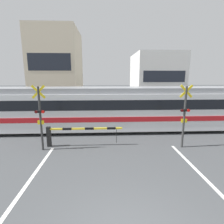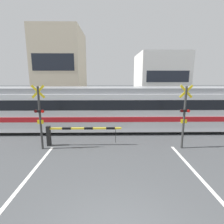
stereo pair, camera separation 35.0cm
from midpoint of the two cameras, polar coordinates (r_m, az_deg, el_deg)
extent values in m
cube|color=#5B564C|center=(12.03, 0.78, -6.55)|extent=(50.00, 0.10, 0.08)
cube|color=#5B564C|center=(13.40, 0.60, -4.66)|extent=(50.00, 0.10, 0.08)
cube|color=silver|center=(12.43, 4.64, 0.72)|extent=(19.80, 2.78, 2.45)
cube|color=gray|center=(12.25, 4.75, 7.19)|extent=(19.60, 2.44, 0.36)
cube|color=red|center=(12.50, 4.61, -0.93)|extent=(19.82, 2.83, 0.32)
cube|color=black|center=(12.34, 4.68, 3.24)|extent=(19.01, 2.82, 0.64)
cylinder|color=black|center=(12.91, -23.45, -4.69)|extent=(0.76, 0.12, 0.76)
cylinder|color=black|center=(14.20, -21.27, -3.12)|extent=(0.76, 0.12, 0.76)
cylinder|color=black|center=(14.00, 30.82, -4.17)|extent=(0.76, 0.12, 0.76)
cylinder|color=black|center=(15.19, 28.03, -2.77)|extent=(0.76, 0.12, 0.76)
cube|color=black|center=(10.24, -19.04, -7.41)|extent=(0.20, 0.20, 1.11)
cube|color=yellow|center=(9.68, -7.81, -5.34)|extent=(4.01, 0.09, 0.09)
cube|color=black|center=(9.85, -13.63, -5.26)|extent=(0.48, 0.10, 0.10)
cube|color=black|center=(9.65, -6.63, -5.35)|extent=(0.48, 0.10, 0.10)
cube|color=black|center=(9.61, 0.55, -5.35)|extent=(0.48, 0.10, 0.10)
cylinder|color=black|center=(9.75, 2.21, -7.82)|extent=(0.02, 0.02, 0.78)
cube|color=black|center=(16.13, 12.94, -0.32)|extent=(0.20, 0.20, 1.11)
cube|color=yellow|center=(15.70, 5.89, 1.17)|extent=(4.01, 0.09, 0.09)
cube|color=black|center=(15.85, 9.49, 1.17)|extent=(0.48, 0.10, 0.10)
cube|color=black|center=(15.68, 5.16, 1.17)|extent=(0.48, 0.10, 0.10)
cube|color=black|center=(15.60, 0.76, 1.16)|extent=(0.48, 0.10, 0.10)
cylinder|color=black|center=(15.67, -0.27, -0.43)|extent=(0.02, 0.02, 0.78)
cylinder|color=#333333|center=(9.60, -21.42, -2.04)|extent=(0.11, 0.11, 3.29)
cube|color=yellow|center=(9.40, -22.03, 6.19)|extent=(0.68, 0.04, 0.68)
cube|color=yellow|center=(9.40, -22.03, 6.19)|extent=(0.68, 0.04, 0.68)
cube|color=black|center=(9.53, -21.59, 0.27)|extent=(0.44, 0.12, 0.12)
cylinder|color=#4C0C0C|center=(9.52, -22.70, 0.18)|extent=(0.15, 0.03, 0.15)
cylinder|color=red|center=(9.40, -20.78, 0.19)|extent=(0.15, 0.03, 0.15)
cube|color=yellow|center=(9.62, -21.39, -3.02)|extent=(0.32, 0.03, 0.20)
cylinder|color=#333333|center=(9.86, 23.39, -1.86)|extent=(0.11, 0.11, 3.29)
cube|color=yellow|center=(9.66, 24.03, 6.15)|extent=(0.68, 0.04, 0.68)
cube|color=yellow|center=(9.66, 24.03, 6.15)|extent=(0.68, 0.04, 0.68)
cube|color=black|center=(9.79, 23.57, 0.40)|extent=(0.44, 0.12, 0.12)
cylinder|color=#4C0C0C|center=(9.65, 22.83, 0.31)|extent=(0.15, 0.03, 0.15)
cylinder|color=red|center=(9.79, 24.65, 0.31)|extent=(0.15, 0.03, 0.15)
cube|color=yellow|center=(9.88, 23.36, -2.81)|extent=(0.32, 0.03, 0.20)
cylinder|color=#23232D|center=(17.78, -2.43, 0.57)|extent=(0.13, 0.13, 0.83)
cylinder|color=#23232D|center=(17.78, -1.98, 0.57)|extent=(0.13, 0.13, 0.83)
cube|color=maroon|center=(17.66, -2.23, 2.94)|extent=(0.38, 0.22, 0.66)
sphere|color=tan|center=(17.60, -2.24, 4.38)|extent=(0.22, 0.22, 0.22)
cube|color=beige|center=(26.16, -15.73, 13.67)|extent=(5.97, 7.49, 9.96)
cube|color=#1E232D|center=(22.58, -18.29, 15.23)|extent=(5.02, 0.03, 1.99)
cube|color=white|center=(26.34, 15.49, 10.36)|extent=(6.22, 7.49, 6.93)
cube|color=#1E232D|center=(22.75, 18.20, 10.98)|extent=(5.22, 0.03, 1.39)
camera|label=1|loc=(0.17, -89.08, 0.19)|focal=28.00mm
camera|label=2|loc=(0.17, 90.92, -0.19)|focal=28.00mm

